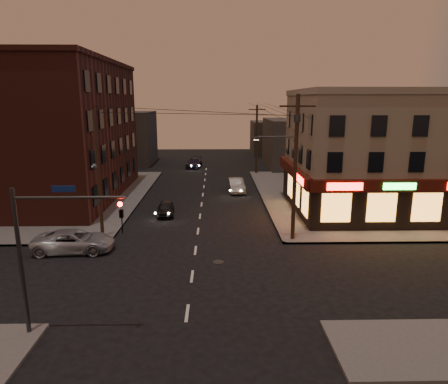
{
  "coord_description": "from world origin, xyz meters",
  "views": [
    {
      "loc": [
        1.37,
        -20.97,
        9.74
      ],
      "look_at": [
        1.97,
        7.38,
        3.2
      ],
      "focal_mm": 32.0,
      "sensor_mm": 36.0,
      "label": 1
    }
  ],
  "objects_px": {
    "sedan_far": "(194,163)",
    "sedan_mid": "(236,185)",
    "suv_cross": "(74,241)",
    "sedan_near": "(166,209)",
    "fire_hydrant": "(294,214)"
  },
  "relations": [
    {
      "from": "sedan_mid",
      "to": "sedan_far",
      "type": "bearing_deg",
      "value": 104.0
    },
    {
      "from": "suv_cross",
      "to": "sedan_mid",
      "type": "height_order",
      "value": "sedan_mid"
    },
    {
      "from": "suv_cross",
      "to": "sedan_near",
      "type": "xyz_separation_m",
      "value": [
        4.99,
        8.42,
        -0.12
      ]
    },
    {
      "from": "suv_cross",
      "to": "fire_hydrant",
      "type": "bearing_deg",
      "value": -69.87
    },
    {
      "from": "suv_cross",
      "to": "fire_hydrant",
      "type": "distance_m",
      "value": 17.1
    },
    {
      "from": "suv_cross",
      "to": "sedan_near",
      "type": "height_order",
      "value": "suv_cross"
    },
    {
      "from": "sedan_near",
      "to": "sedan_mid",
      "type": "relative_size",
      "value": 0.79
    },
    {
      "from": "sedan_mid",
      "to": "fire_hydrant",
      "type": "xyz_separation_m",
      "value": [
        4.23,
        -10.66,
        -0.18
      ]
    },
    {
      "from": "fire_hydrant",
      "to": "suv_cross",
      "type": "bearing_deg",
      "value": -157.19
    },
    {
      "from": "sedan_far",
      "to": "fire_hydrant",
      "type": "distance_m",
      "value": 28.52
    },
    {
      "from": "sedan_near",
      "to": "sedan_far",
      "type": "height_order",
      "value": "sedan_far"
    },
    {
      "from": "sedan_far",
      "to": "sedan_mid",
      "type": "bearing_deg",
      "value": -64.95
    },
    {
      "from": "suv_cross",
      "to": "sedan_mid",
      "type": "distance_m",
      "value": 20.79
    },
    {
      "from": "suv_cross",
      "to": "fire_hydrant",
      "type": "relative_size",
      "value": 7.11
    },
    {
      "from": "sedan_near",
      "to": "fire_hydrant",
      "type": "xyz_separation_m",
      "value": [
        10.78,
        -1.79,
        -0.05
      ]
    }
  ]
}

